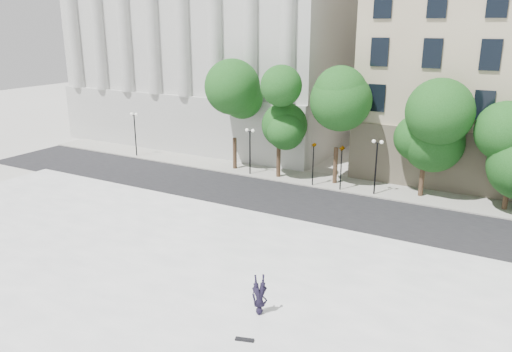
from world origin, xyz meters
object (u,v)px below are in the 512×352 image
(traffic_light_west, at_px, (314,144))
(person_lying, at_px, (260,308))
(skateboard, at_px, (245,340))
(traffic_light_east, at_px, (342,146))

(traffic_light_west, xyz_separation_m, person_lying, (5.70, -19.28, -2.89))
(person_lying, height_order, skateboard, person_lying)
(traffic_light_east, bearing_deg, skateboard, -80.07)
(traffic_light_west, bearing_deg, traffic_light_east, 0.00)
(traffic_light_east, relative_size, skateboard, 5.47)
(person_lying, bearing_deg, traffic_light_west, 73.55)
(skateboard, bearing_deg, traffic_light_west, 88.67)
(traffic_light_west, xyz_separation_m, traffic_light_east, (2.39, 0.00, 0.12))
(traffic_light_east, bearing_deg, person_lying, -80.26)
(person_lying, xyz_separation_m, skateboard, (0.42, -2.03, -0.22))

